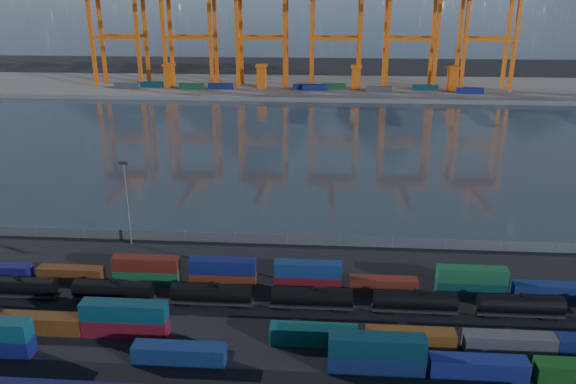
{
  "coord_description": "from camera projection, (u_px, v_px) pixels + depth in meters",
  "views": [
    {
      "loc": [
        7.25,
        -69.96,
        45.93
      ],
      "look_at": [
        0.0,
        30.0,
        10.0
      ],
      "focal_mm": 35.0,
      "sensor_mm": 36.0,
      "label": 1
    }
  ],
  "objects": [
    {
      "name": "tanker_string",
      "position": [
        312.0,
        298.0,
        85.37
      ],
      "size": [
        136.79,
        2.75,
        3.93
      ],
      "color": "black",
      "rests_on": "ground"
    },
    {
      "name": "container_row_south",
      "position": [
        66.0,
        343.0,
        73.91
      ],
      "size": [
        127.84,
        2.48,
        5.28
      ],
      "color": "#3B3D40",
      "rests_on": "ground"
    },
    {
      "name": "far_quay",
      "position": [
        314.0,
        87.0,
        278.5
      ],
      "size": [
        700.0,
        70.0,
        2.0
      ],
      "primitive_type": "cube",
      "color": "#514F4C",
      "rests_on": "ground"
    },
    {
      "name": "gantry_cranes",
      "position": [
        299.0,
        4.0,
        259.33
      ],
      "size": [
        200.42,
        48.82,
        66.1
      ],
      "color": "orange",
      "rests_on": "ground"
    },
    {
      "name": "quay_containers",
      "position": [
        290.0,
        87.0,
        264.82
      ],
      "size": [
        172.58,
        10.99,
        2.6
      ],
      "color": "navy",
      "rests_on": "far_quay"
    },
    {
      "name": "ground",
      "position": [
        273.0,
        326.0,
        81.67
      ],
      "size": [
        700.0,
        700.0,
        0.0
      ],
      "primitive_type": "plane",
      "color": "black",
      "rests_on": "ground"
    },
    {
      "name": "waterfront_fence",
      "position": [
        287.0,
        240.0,
        107.62
      ],
      "size": [
        160.12,
        0.12,
        2.2
      ],
      "color": "#595B5E",
      "rests_on": "ground"
    },
    {
      "name": "harbor_water",
      "position": [
        305.0,
        143.0,
        180.25
      ],
      "size": [
        700.0,
        700.0,
        0.0
      ],
      "primitive_type": "plane",
      "color": "#28333B",
      "rests_on": "ground"
    },
    {
      "name": "straddle_carriers",
      "position": [
        309.0,
        76.0,
        266.98
      ],
      "size": [
        140.0,
        7.0,
        11.1
      ],
      "color": "orange",
      "rests_on": "far_quay"
    },
    {
      "name": "container_row_mid",
      "position": [
        208.0,
        328.0,
        78.19
      ],
      "size": [
        116.06,
        2.46,
        5.24
      ],
      "color": "#3E4243",
      "rests_on": "ground"
    },
    {
      "name": "yard_light_mast",
      "position": [
        127.0,
        199.0,
        104.99
      ],
      "size": [
        1.6,
        0.4,
        16.6
      ],
      "color": "slate",
      "rests_on": "ground"
    },
    {
      "name": "container_row_north",
      "position": [
        276.0,
        277.0,
        91.72
      ],
      "size": [
        139.96,
        2.22,
        4.74
      ],
      "color": "navy",
      "rests_on": "ground"
    }
  ]
}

